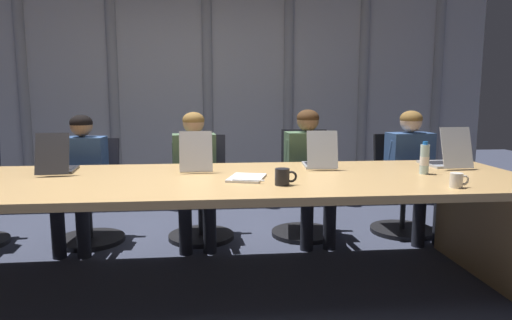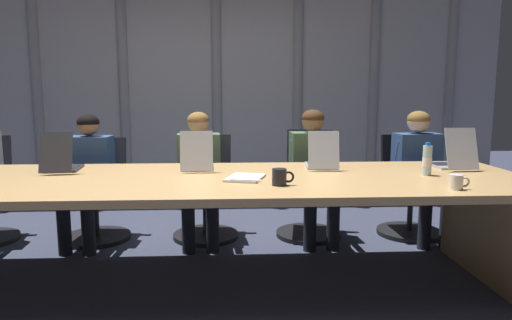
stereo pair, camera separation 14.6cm
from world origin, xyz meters
TOP-DOWN VIEW (x-y plane):
  - ground_plane at (0.00, 0.00)m, footprint 14.17×14.17m
  - conference_table at (0.00, 0.00)m, footprint 4.65×1.31m
  - curtain_backdrop at (0.00, 2.53)m, footprint 7.09×0.17m
  - laptop_left_mid at (-0.98, 0.31)m, footprint 0.26×0.43m
  - laptop_center at (0.02, 0.32)m, footprint 0.25×0.39m
  - laptop_right_mid at (0.96, 0.35)m, footprint 0.26×0.40m
  - laptop_right_end at (1.95, 0.30)m, footprint 0.25×0.44m
  - office_chair_left_mid at (-0.96, 1.07)m, footprint 0.60×0.60m
  - office_chair_center at (0.03, 1.07)m, footprint 0.60×0.60m
  - office_chair_right_mid at (0.99, 1.08)m, footprint 0.60×0.61m
  - office_chair_right_end at (1.95, 1.07)m, footprint 0.60×0.60m
  - person_left_mid at (-0.99, 0.91)m, footprint 0.41×0.56m
  - person_center at (-0.01, 0.92)m, footprint 0.42×0.57m
  - person_right_mid at (1.01, 0.92)m, footprint 0.42×0.56m
  - person_right_end at (1.99, 0.92)m, footprint 0.45×0.57m
  - water_bottle_primary at (1.64, -0.00)m, footprint 0.06×0.06m
  - coffee_mug_near at (1.61, -0.48)m, footprint 0.12×0.08m
  - coffee_mug_far at (0.57, -0.30)m, footprint 0.14×0.09m
  - spiral_notepad at (0.36, -0.08)m, footprint 0.30×0.36m

SIDE VIEW (x-z plane):
  - ground_plane at x=0.00m, z-range 0.00..0.00m
  - office_chair_left_mid at x=-0.96m, z-range -0.11..0.80m
  - office_chair_right_end at x=1.95m, z-range -0.11..0.82m
  - office_chair_center at x=0.03m, z-range -0.11..0.82m
  - office_chair_right_mid at x=0.99m, z-range -0.12..0.86m
  - conference_table at x=0.00m, z-range 0.24..1.00m
  - person_left_mid at x=-0.99m, z-range 0.08..1.22m
  - person_center at x=-0.01m, z-range 0.08..1.24m
  - person_right_end at x=1.99m, z-range 0.09..1.25m
  - person_right_mid at x=1.01m, z-range 0.09..1.27m
  - spiral_notepad at x=0.36m, z-range 0.75..0.78m
  - coffee_mug_near at x=1.61m, z-range 0.76..0.85m
  - coffee_mug_far at x=0.57m, z-range 0.76..0.86m
  - laptop_right_mid at x=0.96m, z-range 0.67..0.96m
  - laptop_left_mid at x=-0.98m, z-range 0.66..0.96m
  - laptop_center at x=0.02m, z-range 0.66..0.96m
  - laptop_right_end at x=1.95m, z-range 0.66..0.97m
  - water_bottle_primary at x=1.64m, z-range 0.74..0.98m
  - curtain_backdrop at x=0.00m, z-range 0.00..3.01m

